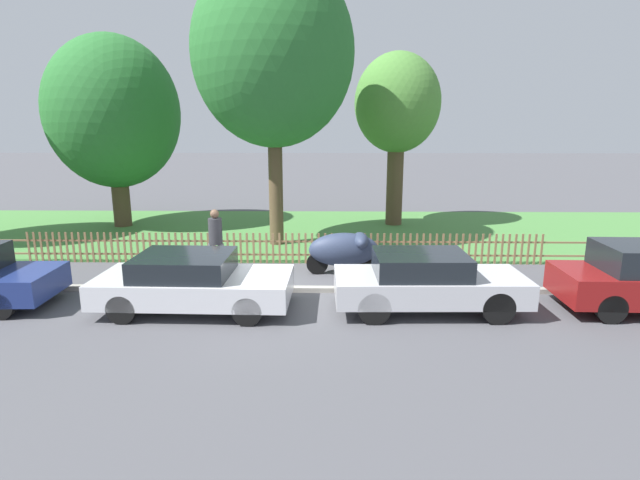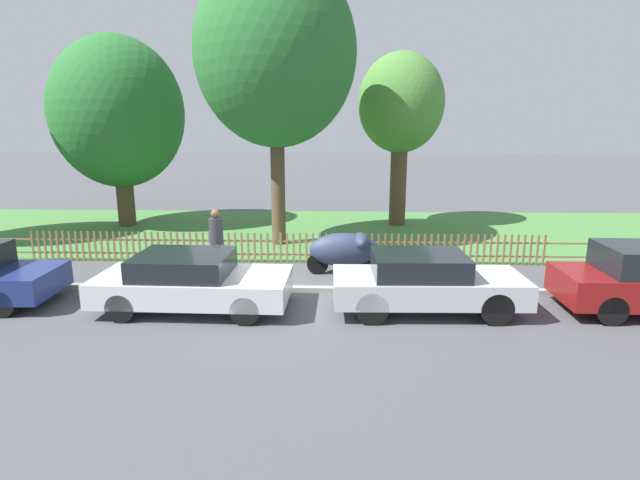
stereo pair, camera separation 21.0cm
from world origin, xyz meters
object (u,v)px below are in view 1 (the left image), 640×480
parked_car_navy_estate (192,281)px  covered_motorcycle (346,249)px  tree_behind_motorcycle (113,113)px  tree_far_left (397,106)px  parked_car_red_compact (427,281)px  tree_mid_park (273,53)px  pedestrian_near_fence (216,238)px

parked_car_navy_estate → covered_motorcycle: parked_car_navy_estate is taller
tree_behind_motorcycle → tree_far_left: size_ratio=1.09×
parked_car_red_compact → tree_mid_park: tree_mid_park is taller
pedestrian_near_fence → parked_car_navy_estate: bearing=94.5°
tree_mid_park → tree_behind_motorcycle: bearing=155.5°
tree_mid_park → parked_car_red_compact: bearing=-57.9°
tree_far_left → pedestrian_near_fence: tree_far_left is taller
covered_motorcycle → tree_far_left: tree_far_left is taller
tree_mid_park → parked_car_navy_estate: bearing=-100.9°
parked_car_navy_estate → tree_behind_motorcycle: tree_behind_motorcycle is taller
tree_behind_motorcycle → tree_mid_park: (6.46, -2.94, 1.75)m
tree_behind_motorcycle → tree_far_left: tree_behind_motorcycle is taller
covered_motorcycle → parked_car_red_compact: bearing=-62.0°
parked_car_navy_estate → parked_car_red_compact: bearing=1.5°
parked_car_navy_estate → pedestrian_near_fence: pedestrian_near_fence is taller
pedestrian_near_fence → tree_far_left: bearing=-125.0°
parked_car_navy_estate → pedestrian_near_fence: (-0.05, 2.58, 0.37)m
pedestrian_near_fence → tree_behind_motorcycle: bearing=-48.1°
tree_mid_park → pedestrian_near_fence: tree_mid_park is taller
tree_behind_motorcycle → tree_mid_park: 7.30m
parked_car_navy_estate → covered_motorcycle: size_ratio=2.08×
covered_motorcycle → tree_far_left: size_ratio=0.30×
parked_car_navy_estate → pedestrian_near_fence: size_ratio=2.34×
parked_car_red_compact → pedestrian_near_fence: (-5.12, 2.55, 0.34)m
parked_car_navy_estate → tree_far_left: tree_far_left is taller
covered_motorcycle → tree_behind_motorcycle: bearing=140.3°
covered_motorcycle → tree_mid_park: bearing=119.3°
tree_behind_motorcycle → pedestrian_near_fence: (5.21, -6.57, -3.37)m
tree_behind_motorcycle → parked_car_navy_estate: bearing=-60.1°
tree_far_left → pedestrian_near_fence: size_ratio=3.73×
covered_motorcycle → pedestrian_near_fence: bearing=179.6°
tree_behind_motorcycle → tree_far_left: bearing=2.9°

